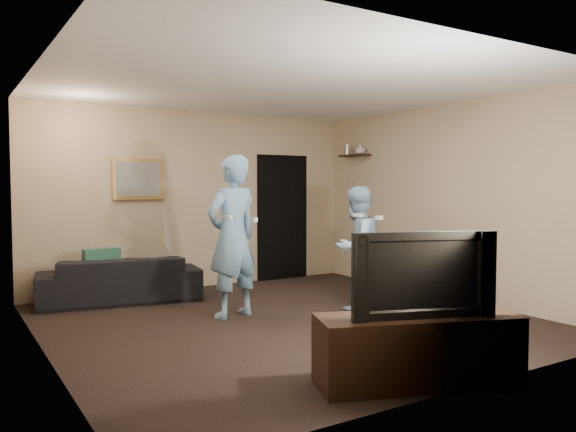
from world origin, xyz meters
TOP-DOWN VIEW (x-y plane):
  - ground at (0.00, 0.00)m, footprint 5.00×5.00m
  - ceiling at (0.00, 0.00)m, footprint 5.00×5.00m
  - wall_back at (0.00, 2.50)m, footprint 5.00×0.04m
  - wall_front at (0.00, -2.50)m, footprint 5.00×0.04m
  - wall_left at (-2.50, 0.00)m, footprint 0.04×5.00m
  - wall_right at (2.50, 0.00)m, footprint 0.04×5.00m
  - sofa at (-1.30, 2.01)m, footprint 2.12×1.12m
  - throw_pillow at (-1.53, 2.01)m, footprint 0.46×0.18m
  - painting_frame at (-0.90, 2.48)m, footprint 0.72×0.05m
  - painting_canvas at (-0.90, 2.45)m, footprint 0.62×0.01m
  - doorway at (1.45, 2.47)m, footprint 0.90×0.06m
  - light_switch at (0.85, 2.48)m, footprint 0.08×0.02m
  - wall_shelf at (2.39, 1.80)m, footprint 0.20×0.60m
  - shelf_vase at (2.39, 1.66)m, footprint 0.17×0.17m
  - shelf_figurine at (2.39, 1.98)m, footprint 0.06×0.06m
  - tv_console at (-0.22, -2.24)m, footprint 1.61×1.00m
  - television at (-0.22, -2.24)m, footprint 1.09×0.53m
  - wii_player_left at (-0.44, 0.47)m, footprint 0.76×0.59m
  - wii_player_right at (1.05, 0.07)m, footprint 0.85×0.74m

SIDE VIEW (x-z plane):
  - ground at x=0.00m, z-range 0.00..0.00m
  - tv_console at x=-0.22m, z-range -0.02..0.52m
  - sofa at x=-1.30m, z-range 0.00..0.59m
  - throw_pillow at x=-1.53m, z-range 0.25..0.71m
  - wii_player_right at x=1.05m, z-range 0.00..1.50m
  - television at x=-0.22m, z-range 0.52..1.17m
  - wii_player_left at x=-0.44m, z-range 0.00..1.85m
  - doorway at x=1.45m, z-range 0.00..2.00m
  - wall_back at x=0.00m, z-range 0.00..2.60m
  - wall_front at x=0.00m, z-range 0.00..2.60m
  - wall_left at x=-2.50m, z-range 0.00..2.60m
  - wall_right at x=2.50m, z-range 0.00..2.60m
  - light_switch at x=0.85m, z-range 1.24..1.36m
  - painting_frame at x=-0.90m, z-range 1.32..1.89m
  - painting_canvas at x=-0.90m, z-range 1.37..1.83m
  - wall_shelf at x=2.39m, z-range 1.98..2.00m
  - shelf_vase at x=2.39m, z-range 2.00..2.16m
  - shelf_figurine at x=2.39m, z-range 2.00..2.18m
  - ceiling at x=0.00m, z-range 2.58..2.62m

